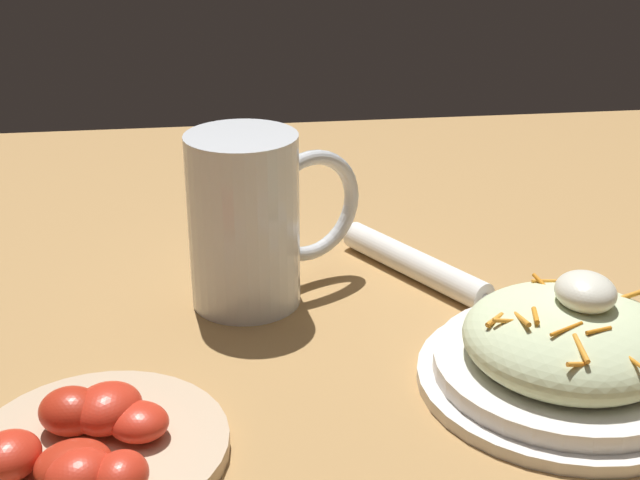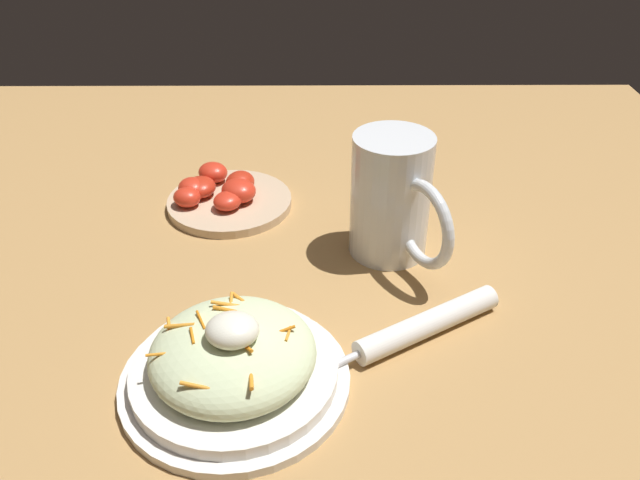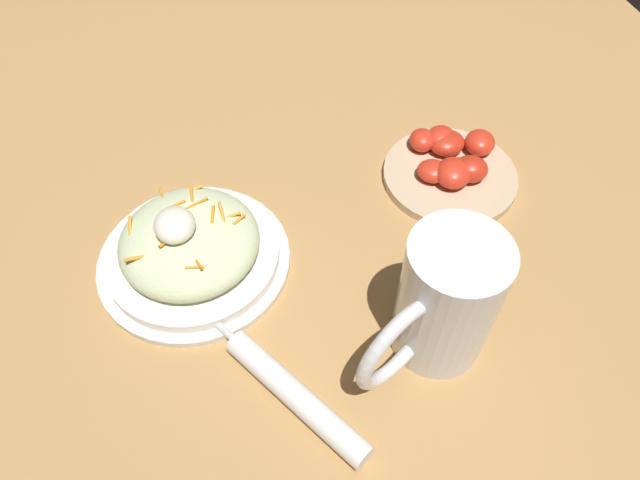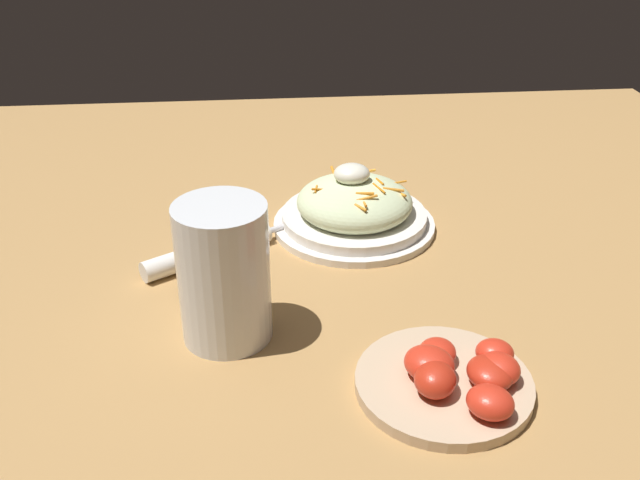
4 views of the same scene
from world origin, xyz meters
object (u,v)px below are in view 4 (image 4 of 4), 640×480
object	(u,v)px
beer_mug	(222,276)
napkin_roll	(209,251)
salad_plate	(354,209)
tomato_plate	(454,378)

from	to	relation	value
beer_mug	napkin_roll	xyz separation A→B (m)	(-0.03, 0.16, -0.06)
salad_plate	tomato_plate	bearing A→B (deg)	-81.50
salad_plate	napkin_roll	size ratio (longest dim) A/B	1.17
beer_mug	napkin_roll	world-z (taller)	beer_mug
salad_plate	napkin_roll	world-z (taller)	salad_plate
tomato_plate	salad_plate	bearing A→B (deg)	98.50
beer_mug	salad_plate	bearing A→B (deg)	53.23
napkin_roll	tomato_plate	world-z (taller)	tomato_plate
salad_plate	beer_mug	distance (m)	0.29
salad_plate	tomato_plate	distance (m)	0.35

